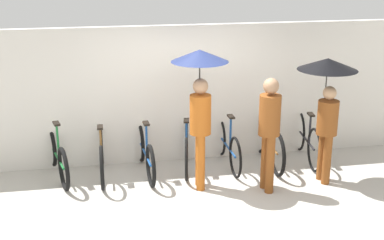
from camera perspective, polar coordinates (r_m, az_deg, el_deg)
ground_plane at (r=7.74m, az=1.38°, el=-9.30°), size 30.00×30.00×0.00m
back_wall at (r=9.08m, az=-1.09°, el=2.79°), size 12.21×0.12×2.34m
parked_bicycle_0 at (r=8.84m, az=-14.19°, el=-3.75°), size 0.57×1.70×1.01m
parked_bicycle_1 at (r=8.75m, az=-9.62°, el=-3.60°), size 0.44×1.75×1.00m
parked_bicycle_2 at (r=8.76m, az=-5.02°, el=-3.45°), size 0.44×1.75×1.09m
parked_bicycle_3 at (r=8.93m, az=-0.59°, el=-2.89°), size 0.48×1.65×1.01m
parked_bicycle_4 at (r=9.06m, az=3.79°, el=-2.65°), size 0.44×1.68×1.07m
parked_bicycle_5 at (r=9.20m, az=8.10°, el=-2.33°), size 0.44×1.80×1.09m
parked_bicycle_6 at (r=9.47m, az=12.08°, el=-1.95°), size 0.44×1.71×0.97m
pedestrian_leading at (r=7.89m, az=0.86°, el=3.59°), size 0.85×0.85×2.13m
pedestrian_center at (r=7.95m, az=8.24°, el=-0.61°), size 0.32×0.32×1.76m
pedestrian_trailing at (r=8.39m, az=14.24°, el=3.31°), size 0.91×0.91×1.95m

